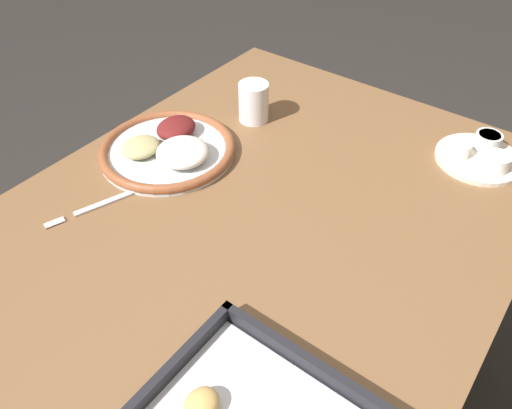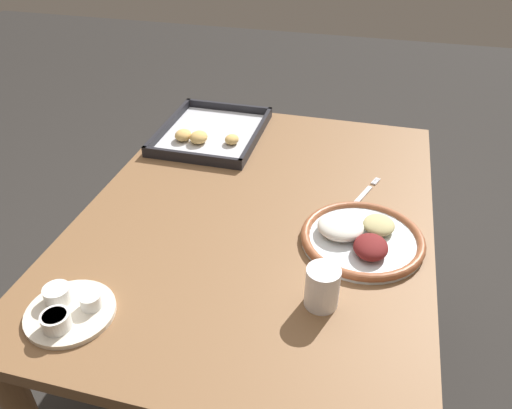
{
  "view_description": "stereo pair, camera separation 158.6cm",
  "coord_description": "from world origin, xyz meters",
  "px_view_note": "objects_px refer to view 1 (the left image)",
  "views": [
    {
      "loc": [
        0.49,
        0.38,
        1.33
      ],
      "look_at": [
        -0.02,
        0.0,
        0.75
      ],
      "focal_mm": 35.0,
      "sensor_mm": 36.0,
      "label": 1
    },
    {
      "loc": [
        -0.96,
        -0.25,
        1.43
      ],
      "look_at": [
        -0.02,
        0.0,
        0.75
      ],
      "focal_mm": 35.0,
      "sensor_mm": 36.0,
      "label": 2
    }
  ],
  "objects_px": {
    "dinner_plate": "(169,148)",
    "drinking_cup": "(254,102)",
    "saucer_plate": "(481,155)",
    "fork": "(107,202)"
  },
  "relations": [
    {
      "from": "saucer_plate",
      "to": "drinking_cup",
      "type": "distance_m",
      "value": 0.48
    },
    {
      "from": "dinner_plate",
      "to": "drinking_cup",
      "type": "bearing_deg",
      "value": 164.33
    },
    {
      "from": "dinner_plate",
      "to": "saucer_plate",
      "type": "relative_size",
      "value": 1.64
    },
    {
      "from": "fork",
      "to": "drinking_cup",
      "type": "bearing_deg",
      "value": -166.86
    },
    {
      "from": "dinner_plate",
      "to": "saucer_plate",
      "type": "distance_m",
      "value": 0.63
    },
    {
      "from": "saucer_plate",
      "to": "drinking_cup",
      "type": "bearing_deg",
      "value": -71.77
    },
    {
      "from": "drinking_cup",
      "to": "saucer_plate",
      "type": "bearing_deg",
      "value": 108.23
    },
    {
      "from": "dinner_plate",
      "to": "fork",
      "type": "height_order",
      "value": "dinner_plate"
    },
    {
      "from": "saucer_plate",
      "to": "drinking_cup",
      "type": "xyz_separation_m",
      "value": [
        0.15,
        -0.46,
        0.03
      ]
    },
    {
      "from": "dinner_plate",
      "to": "fork",
      "type": "distance_m",
      "value": 0.18
    }
  ]
}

